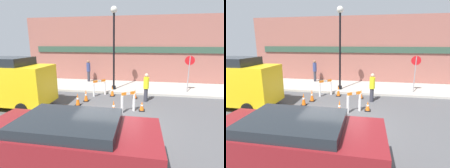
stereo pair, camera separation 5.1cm
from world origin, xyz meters
The scene contains 17 objects.
ground_plane centered at (0.00, 0.00, 0.00)m, with size 60.00×60.00×0.00m, color #4C4C4F.
sidewalk_slab centered at (0.00, 6.33, 0.07)m, with size 18.00×3.65×0.14m.
storefront_facade centered at (0.00, 8.23, 2.75)m, with size 18.00×0.22×5.50m.
streetlamp_post centered at (-0.71, 5.23, 3.68)m, with size 0.44×0.44×5.54m.
stop_sign centered at (4.25, 5.29, 1.75)m, with size 0.60×0.06×2.42m.
barricade_0 centered at (-1.45, 3.98, 0.57)m, with size 0.75×0.70×1.05m.
barricade_1 centered at (0.59, 1.52, 0.55)m, with size 0.68×0.52×1.04m.
traffic_cone_0 centered at (-0.07, 1.17, 0.33)m, with size 0.30×0.30×0.69m.
traffic_cone_1 centered at (-1.97, 2.73, 0.35)m, with size 0.30×0.30×0.72m.
traffic_cone_2 centered at (0.85, 3.76, 0.28)m, with size 0.30×0.30×0.57m.
traffic_cone_3 centered at (-0.61, 4.01, 0.34)m, with size 0.30×0.30×0.69m.
traffic_cone_4 centered at (1.28, 1.79, 0.24)m, with size 0.30×0.30×0.51m.
traffic_cone_5 centered at (-2.20, 1.99, 0.34)m, with size 0.30×0.30×0.70m.
person_worker centered at (1.49, 3.27, 0.92)m, with size 0.38×0.38×1.68m.
person_pedestrian centered at (-3.22, 7.38, 1.12)m, with size 0.44×0.44×1.81m.
parked_car_1 centered at (-0.51, -2.99, 0.92)m, with size 4.43×1.97×1.61m.
work_van centered at (-5.86, 1.23, 1.43)m, with size 4.84×2.10×2.65m.
Camera 1 is at (1.18, -6.68, 3.40)m, focal length 28.00 mm.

